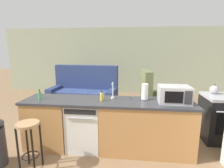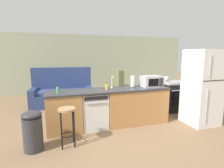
% 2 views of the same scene
% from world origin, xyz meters
% --- Properties ---
extents(ground_plane, '(24.00, 24.00, 0.00)m').
position_xyz_m(ground_plane, '(0.00, 0.00, 0.00)').
color(ground_plane, '#896B4C').
extents(wall_back, '(10.00, 0.06, 2.60)m').
position_xyz_m(wall_back, '(0.30, 4.20, 1.30)').
color(wall_back, '#A8B293').
rests_on(wall_back, ground_plane).
extents(kitchen_counter, '(2.94, 0.66, 0.90)m').
position_xyz_m(kitchen_counter, '(0.24, 0.00, 0.42)').
color(kitchen_counter, '#B77F47').
rests_on(kitchen_counter, ground_plane).
extents(dishwasher, '(0.58, 0.61, 0.84)m').
position_xyz_m(dishwasher, '(-0.25, -0.00, 0.42)').
color(dishwasher, silver).
rests_on(dishwasher, ground_plane).
extents(stove_range, '(0.76, 0.68, 0.90)m').
position_xyz_m(stove_range, '(2.35, 0.55, 0.45)').
color(stove_range, black).
rests_on(stove_range, ground_plane).
extents(refrigerator, '(0.72, 0.73, 1.84)m').
position_xyz_m(refrigerator, '(2.35, -0.55, 0.92)').
color(refrigerator, white).
rests_on(refrigerator, ground_plane).
extents(microwave, '(0.50, 0.37, 0.28)m').
position_xyz_m(microwave, '(1.26, -0.00, 1.04)').
color(microwave, '#B7B7BC').
rests_on(microwave, kitchen_counter).
extents(sink_faucet, '(0.07, 0.18, 0.30)m').
position_xyz_m(sink_faucet, '(0.24, 0.10, 1.03)').
color(sink_faucet, silver).
rests_on(sink_faucet, kitchen_counter).
extents(paper_towel_roll, '(0.14, 0.14, 0.28)m').
position_xyz_m(paper_towel_roll, '(0.79, 0.12, 1.04)').
color(paper_towel_roll, '#4C4C51').
rests_on(paper_towel_roll, kitchen_counter).
extents(soap_bottle, '(0.06, 0.06, 0.18)m').
position_xyz_m(soap_bottle, '(0.06, -0.02, 0.97)').
color(soap_bottle, yellow).
rests_on(soap_bottle, kitchen_counter).
extents(dish_soap_bottle, '(0.06, 0.06, 0.18)m').
position_xyz_m(dish_soap_bottle, '(-1.04, -0.06, 0.97)').
color(dish_soap_bottle, '#4CB266').
rests_on(dish_soap_bottle, kitchen_counter).
extents(kettle, '(0.21, 0.17, 0.19)m').
position_xyz_m(kettle, '(2.18, 0.68, 0.99)').
color(kettle, '#B2B2B7').
rests_on(kettle, stove_range).
extents(bar_stool, '(0.32, 0.32, 0.74)m').
position_xyz_m(bar_stool, '(-0.90, -0.69, 0.54)').
color(bar_stool, tan).
rests_on(bar_stool, ground_plane).
extents(trash_bin, '(0.35, 0.35, 0.74)m').
position_xyz_m(trash_bin, '(-1.50, -0.67, 0.38)').
color(trash_bin, '#333338').
rests_on(trash_bin, ground_plane).
extents(couch, '(2.07, 1.07, 1.27)m').
position_xyz_m(couch, '(-0.88, 2.25, 0.39)').
color(couch, navy).
rests_on(couch, ground_plane).
extents(armchair, '(0.88, 0.92, 1.20)m').
position_xyz_m(armchair, '(1.16, 1.92, 0.35)').
color(armchair, '#667047').
rests_on(armchair, ground_plane).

